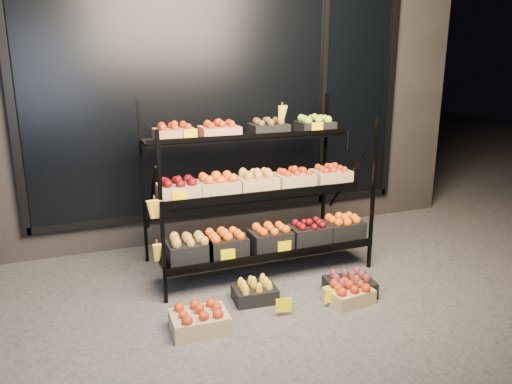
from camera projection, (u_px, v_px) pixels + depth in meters
name	position (u px, v px, depth m)	size (l,w,h in m)	color
ground	(283.00, 292.00, 4.50)	(24.00, 24.00, 0.00)	#514F4C
building	(202.00, 81.00, 6.36)	(6.00, 2.08, 3.50)	#2D2826
display_rack	(258.00, 192.00, 4.83)	(2.18, 1.02, 1.70)	black
tag_floor_a	(284.00, 310.00, 4.06)	(0.13, 0.01, 0.12)	#F5CB00
tag_floor_b	(332.00, 300.00, 4.22)	(0.13, 0.01, 0.12)	#F5CB00
floor_crate_left	(199.00, 319.00, 3.83)	(0.45, 0.34, 0.21)	tan
floor_crate_midleft	(255.00, 291.00, 4.31)	(0.39, 0.30, 0.19)	black
floor_crate_midright	(349.00, 293.00, 4.28)	(0.41, 0.32, 0.19)	tan
floor_crate_right	(350.00, 284.00, 4.42)	(0.45, 0.36, 0.21)	black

